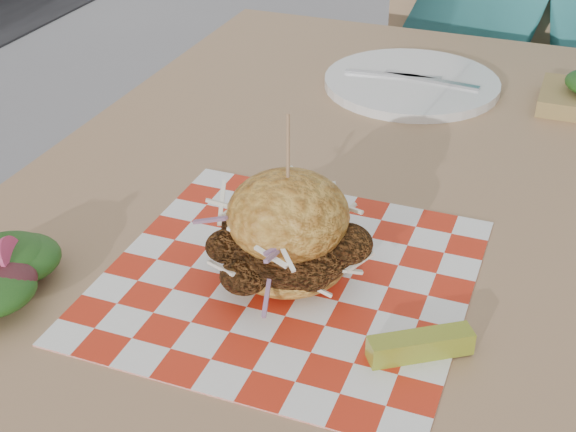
% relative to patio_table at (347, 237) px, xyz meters
% --- Properties ---
extents(patio_table, '(0.80, 1.20, 0.75)m').
position_rel_patio_table_xyz_m(patio_table, '(0.00, 0.00, 0.00)').
color(patio_table, '#A47D5B').
rests_on(patio_table, ground).
extents(patio_chair, '(0.48, 0.49, 0.95)m').
position_rel_patio_table_xyz_m(patio_chair, '(0.01, 0.91, -0.12)').
color(patio_chair, '#A47D5B').
rests_on(patio_chair, ground).
extents(paper_liner, '(0.36, 0.36, 0.00)m').
position_rel_patio_table_xyz_m(paper_liner, '(-0.00, -0.21, 0.08)').
color(paper_liner, red).
rests_on(paper_liner, patio_table).
extents(sandwich, '(0.16, 0.16, 0.18)m').
position_rel_patio_table_xyz_m(sandwich, '(-0.00, -0.21, 0.13)').
color(sandwich, gold).
rests_on(sandwich, paper_liner).
extents(pickle_spear, '(0.09, 0.07, 0.02)m').
position_rel_patio_table_xyz_m(pickle_spear, '(0.15, -0.28, 0.09)').
color(pickle_spear, olive).
rests_on(pickle_spear, paper_liner).
extents(place_setting, '(0.27, 0.27, 0.02)m').
position_rel_patio_table_xyz_m(place_setting, '(0.00, 0.33, 0.09)').
color(place_setting, white).
rests_on(place_setting, patio_table).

